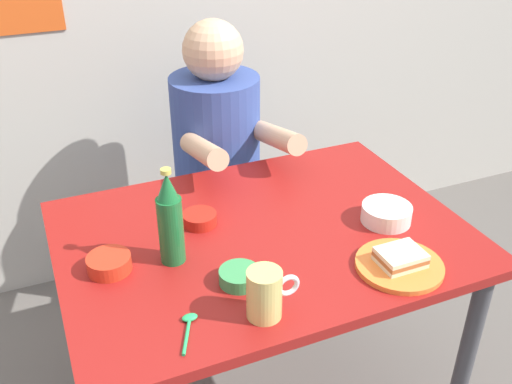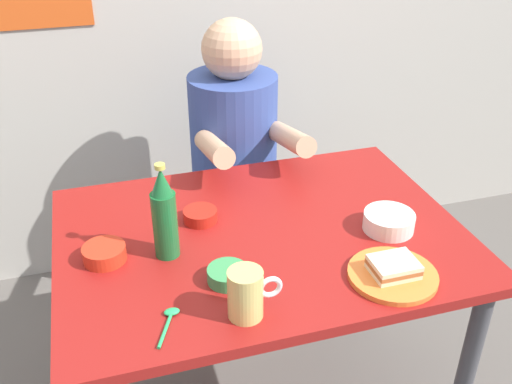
# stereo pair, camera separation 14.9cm
# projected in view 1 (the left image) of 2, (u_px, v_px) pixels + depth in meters

# --- Properties ---
(dining_table) EXTENTS (1.10, 0.80, 0.74)m
(dining_table) POSITION_uv_depth(u_px,v_px,m) (263.00, 259.00, 1.63)
(dining_table) COLOR maroon
(dining_table) RESTS_ON ground
(stool) EXTENTS (0.34, 0.34, 0.45)m
(stool) POSITION_uv_depth(u_px,v_px,m) (220.00, 227.00, 2.31)
(stool) COLOR #4C4C51
(stool) RESTS_ON ground
(person_seated) EXTENTS (0.33, 0.56, 0.72)m
(person_seated) POSITION_uv_depth(u_px,v_px,m) (217.00, 132.00, 2.09)
(person_seated) COLOR #33478C
(person_seated) RESTS_ON stool
(plate_orange) EXTENTS (0.22, 0.22, 0.01)m
(plate_orange) POSITION_uv_depth(u_px,v_px,m) (399.00, 265.00, 1.44)
(plate_orange) COLOR orange
(plate_orange) RESTS_ON dining_table
(sandwich) EXTENTS (0.11, 0.09, 0.04)m
(sandwich) POSITION_uv_depth(u_px,v_px,m) (400.00, 257.00, 1.43)
(sandwich) COLOR beige
(sandwich) RESTS_ON plate_orange
(beer_mug) EXTENTS (0.13, 0.08, 0.12)m
(beer_mug) POSITION_uv_depth(u_px,v_px,m) (265.00, 294.00, 1.27)
(beer_mug) COLOR #D1BC66
(beer_mug) RESTS_ON dining_table
(beer_bottle) EXTENTS (0.06, 0.06, 0.26)m
(beer_bottle) POSITION_uv_depth(u_px,v_px,m) (170.00, 221.00, 1.42)
(beer_bottle) COLOR #19602D
(beer_bottle) RESTS_ON dining_table
(rice_bowl_white) EXTENTS (0.14, 0.14, 0.05)m
(rice_bowl_white) POSITION_uv_depth(u_px,v_px,m) (386.00, 213.00, 1.62)
(rice_bowl_white) COLOR silver
(rice_bowl_white) RESTS_ON dining_table
(dip_bowl_green) EXTENTS (0.10, 0.10, 0.03)m
(dip_bowl_green) POSITION_uv_depth(u_px,v_px,m) (240.00, 276.00, 1.39)
(dip_bowl_green) COLOR #388C4C
(dip_bowl_green) RESTS_ON dining_table
(sauce_bowl_chili) EXTENTS (0.11, 0.11, 0.04)m
(sauce_bowl_chili) POSITION_uv_depth(u_px,v_px,m) (109.00, 263.00, 1.43)
(sauce_bowl_chili) COLOR red
(sauce_bowl_chili) RESTS_ON dining_table
(sambal_bowl_red) EXTENTS (0.10, 0.10, 0.03)m
(sambal_bowl_red) POSITION_uv_depth(u_px,v_px,m) (200.00, 218.00, 1.61)
(sambal_bowl_red) COLOR #B21E14
(sambal_bowl_red) RESTS_ON dining_table
(spoon) EXTENTS (0.07, 0.11, 0.01)m
(spoon) POSITION_uv_depth(u_px,v_px,m) (189.00, 325.00, 1.26)
(spoon) COLOR #26A559
(spoon) RESTS_ON dining_table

